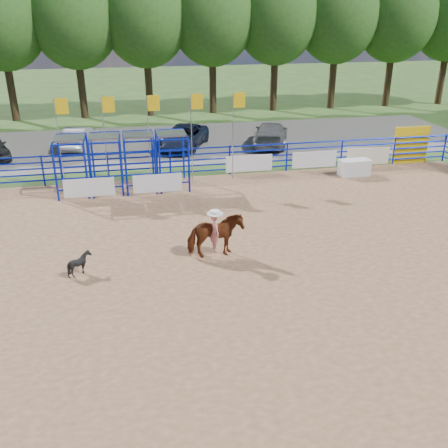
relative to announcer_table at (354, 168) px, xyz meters
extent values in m
plane|color=#3C5C25|center=(-9.12, -8.62, -0.42)|extent=(120.00, 120.00, 0.00)
cube|color=#9B6F4D|center=(-9.12, -8.62, -0.41)|extent=(30.00, 20.00, 0.02)
cube|color=slate|center=(-9.12, 8.38, -0.42)|extent=(40.00, 10.00, 0.01)
cube|color=silver|center=(0.00, 0.00, 0.00)|extent=(1.56, 0.79, 0.81)
imported|color=brown|center=(-8.48, -7.40, 0.38)|extent=(1.91, 0.98, 1.56)
imported|color=red|center=(-8.48, -7.40, 1.20)|extent=(0.36, 0.51, 1.35)
cylinder|color=white|center=(-8.48, -7.40, 1.90)|extent=(0.54, 0.54, 0.12)
imported|color=black|center=(-12.91, -7.77, -0.02)|extent=(0.78, 0.71, 0.77)
imported|color=gray|center=(-13.92, 8.27, 0.22)|extent=(2.24, 4.09, 1.28)
imported|color=black|center=(-7.79, 7.01, 0.25)|extent=(3.93, 5.27, 1.33)
imported|color=#565659|center=(-2.46, 6.59, 0.28)|extent=(3.45, 5.16, 1.39)
cube|color=white|center=(-12.92, -0.85, 0.13)|extent=(2.20, 0.04, 0.85)
cube|color=white|center=(-9.92, -0.85, 0.13)|extent=(2.20, 0.04, 0.85)
cube|color=white|center=(-5.12, 1.34, 0.13)|extent=(2.40, 0.04, 0.85)
cube|color=white|center=(-1.62, 1.34, 0.13)|extent=(2.40, 0.04, 0.85)
cube|color=beige|center=(1.38, 1.34, 0.13)|extent=(2.40, 0.04, 0.90)
cube|color=#E1B00B|center=(3.88, 1.48, 0.58)|extent=(2.00, 0.12, 2.00)
cylinder|color=#3F2B19|center=(-19.12, 17.38, 1.98)|extent=(0.56, 0.56, 4.80)
cylinder|color=#3F2B19|center=(-14.12, 17.38, 1.98)|extent=(0.56, 0.56, 4.80)
ellipsoid|color=#274B18|center=(-14.12, 17.38, 7.14)|extent=(6.40, 6.40, 7.36)
cylinder|color=#3F2B19|center=(-9.12, 17.38, 1.98)|extent=(0.56, 0.56, 4.80)
ellipsoid|color=#274B18|center=(-9.12, 17.38, 7.14)|extent=(6.40, 6.40, 7.36)
cylinder|color=#3F2B19|center=(-4.12, 17.38, 1.98)|extent=(0.56, 0.56, 4.80)
ellipsoid|color=#274B18|center=(-4.12, 17.38, 7.14)|extent=(6.40, 6.40, 7.36)
cylinder|color=#3F2B19|center=(0.88, 17.38, 1.98)|extent=(0.56, 0.56, 4.80)
ellipsoid|color=#274B18|center=(0.88, 17.38, 7.14)|extent=(6.40, 6.40, 7.36)
cylinder|color=#3F2B19|center=(5.88, 17.38, 1.98)|extent=(0.56, 0.56, 4.80)
ellipsoid|color=#274B18|center=(5.88, 17.38, 7.14)|extent=(6.40, 6.40, 7.36)
cylinder|color=#3F2B19|center=(10.88, 17.38, 1.98)|extent=(0.56, 0.56, 4.80)
ellipsoid|color=#274B18|center=(10.88, 17.38, 7.14)|extent=(6.40, 6.40, 7.36)
cylinder|color=#3F2B19|center=(15.88, 17.38, 1.98)|extent=(0.56, 0.56, 4.80)
camera|label=1|loc=(-11.16, -22.36, 7.47)|focal=40.00mm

